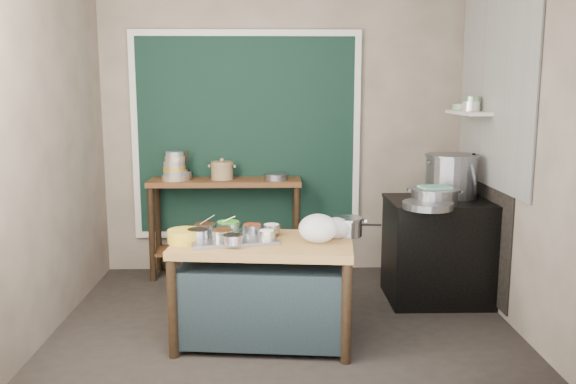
{
  "coord_description": "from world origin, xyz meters",
  "views": [
    {
      "loc": [
        -0.09,
        -4.49,
        1.82
      ],
      "look_at": [
        0.03,
        0.25,
        1.0
      ],
      "focal_mm": 38.0,
      "sensor_mm": 36.0,
      "label": 1
    }
  ],
  "objects_px": {
    "ceramic_crock": "(222,171)",
    "stock_pot": "(451,176)",
    "condiment_tray": "(233,239)",
    "steamer": "(434,196)",
    "yellow_basin": "(185,236)",
    "utensil_cup": "(186,175)",
    "prep_table": "(264,291)",
    "stove_block": "(441,252)",
    "back_counter": "(226,228)",
    "saucepan": "(346,226)"
  },
  "relations": [
    {
      "from": "prep_table",
      "to": "yellow_basin",
      "type": "height_order",
      "value": "yellow_basin"
    },
    {
      "from": "condiment_tray",
      "to": "ceramic_crock",
      "type": "relative_size",
      "value": 2.64
    },
    {
      "from": "back_counter",
      "to": "ceramic_crock",
      "type": "height_order",
      "value": "ceramic_crock"
    },
    {
      "from": "stove_block",
      "to": "condiment_tray",
      "type": "distance_m",
      "value": 1.95
    },
    {
      "from": "stove_block",
      "to": "steamer",
      "type": "distance_m",
      "value": 0.57
    },
    {
      "from": "prep_table",
      "to": "ceramic_crock",
      "type": "distance_m",
      "value": 1.77
    },
    {
      "from": "back_counter",
      "to": "condiment_tray",
      "type": "distance_m",
      "value": 1.6
    },
    {
      "from": "yellow_basin",
      "to": "steamer",
      "type": "height_order",
      "value": "steamer"
    },
    {
      "from": "yellow_basin",
      "to": "steamer",
      "type": "xyz_separation_m",
      "value": [
        1.93,
        0.7,
        0.15
      ]
    },
    {
      "from": "yellow_basin",
      "to": "utensil_cup",
      "type": "distance_m",
      "value": 1.65
    },
    {
      "from": "stove_block",
      "to": "stock_pot",
      "type": "distance_m",
      "value": 0.66
    },
    {
      "from": "condiment_tray",
      "to": "steamer",
      "type": "distance_m",
      "value": 1.74
    },
    {
      "from": "yellow_basin",
      "to": "stock_pot",
      "type": "height_order",
      "value": "stock_pot"
    },
    {
      "from": "steamer",
      "to": "saucepan",
      "type": "bearing_deg",
      "value": -146.12
    },
    {
      "from": "condiment_tray",
      "to": "saucepan",
      "type": "xyz_separation_m",
      "value": [
        0.82,
        0.12,
        0.05
      ]
    },
    {
      "from": "back_counter",
      "to": "utensil_cup",
      "type": "xyz_separation_m",
      "value": [
        -0.38,
        0.01,
        0.52
      ]
    },
    {
      "from": "back_counter",
      "to": "yellow_basin",
      "type": "xyz_separation_m",
      "value": [
        -0.16,
        -1.62,
        0.32
      ]
    },
    {
      "from": "stock_pot",
      "to": "ceramic_crock",
      "type": "bearing_deg",
      "value": 163.56
    },
    {
      "from": "back_counter",
      "to": "steamer",
      "type": "xyz_separation_m",
      "value": [
        1.78,
        -0.92,
        0.47
      ]
    },
    {
      "from": "yellow_basin",
      "to": "back_counter",
      "type": "bearing_deg",
      "value": 84.41
    },
    {
      "from": "utensil_cup",
      "to": "stock_pot",
      "type": "distance_m",
      "value": 2.46
    },
    {
      "from": "condiment_tray",
      "to": "yellow_basin",
      "type": "distance_m",
      "value": 0.34
    },
    {
      "from": "utensil_cup",
      "to": "stock_pot",
      "type": "bearing_deg",
      "value": -14.08
    },
    {
      "from": "saucepan",
      "to": "steamer",
      "type": "distance_m",
      "value": 0.95
    },
    {
      "from": "ceramic_crock",
      "to": "condiment_tray",
      "type": "bearing_deg",
      "value": -82.79
    },
    {
      "from": "prep_table",
      "to": "condiment_tray",
      "type": "bearing_deg",
      "value": -177.08
    },
    {
      "from": "condiment_tray",
      "to": "stock_pot",
      "type": "xyz_separation_m",
      "value": [
        1.83,
        0.98,
        0.3
      ]
    },
    {
      "from": "yellow_basin",
      "to": "condiment_tray",
      "type": "bearing_deg",
      "value": 8.08
    },
    {
      "from": "stock_pot",
      "to": "steamer",
      "type": "xyz_separation_m",
      "value": [
        -0.23,
        -0.33,
        -0.12
      ]
    },
    {
      "from": "saucepan",
      "to": "utensil_cup",
      "type": "height_order",
      "value": "utensil_cup"
    },
    {
      "from": "stock_pot",
      "to": "back_counter",
      "type": "bearing_deg",
      "value": 163.66
    },
    {
      "from": "condiment_tray",
      "to": "steamer",
      "type": "height_order",
      "value": "steamer"
    },
    {
      "from": "prep_table",
      "to": "stove_block",
      "type": "distance_m",
      "value": 1.73
    },
    {
      "from": "stove_block",
      "to": "steamer",
      "type": "height_order",
      "value": "steamer"
    },
    {
      "from": "stock_pot",
      "to": "steamer",
      "type": "height_order",
      "value": "stock_pot"
    },
    {
      "from": "back_counter",
      "to": "stock_pot",
      "type": "xyz_separation_m",
      "value": [
        2.01,
        -0.59,
        0.59
      ]
    },
    {
      "from": "ceramic_crock",
      "to": "stove_block",
      "type": "bearing_deg",
      "value": -21.05
    },
    {
      "from": "prep_table",
      "to": "saucepan",
      "type": "bearing_deg",
      "value": 18.47
    },
    {
      "from": "stove_block",
      "to": "utensil_cup",
      "type": "distance_m",
      "value": 2.46
    },
    {
      "from": "saucepan",
      "to": "stock_pot",
      "type": "relative_size",
      "value": 0.52
    },
    {
      "from": "condiment_tray",
      "to": "utensil_cup",
      "type": "bearing_deg",
      "value": 109.19
    },
    {
      "from": "prep_table",
      "to": "utensil_cup",
      "type": "distance_m",
      "value": 1.87
    },
    {
      "from": "back_counter",
      "to": "stock_pot",
      "type": "bearing_deg",
      "value": -16.34
    },
    {
      "from": "prep_table",
      "to": "saucepan",
      "type": "relative_size",
      "value": 5.03
    },
    {
      "from": "prep_table",
      "to": "back_counter",
      "type": "relative_size",
      "value": 0.86
    },
    {
      "from": "yellow_basin",
      "to": "prep_table",
      "type": "bearing_deg",
      "value": 3.75
    },
    {
      "from": "saucepan",
      "to": "utensil_cup",
      "type": "bearing_deg",
      "value": 137.2
    },
    {
      "from": "ceramic_crock",
      "to": "stock_pot",
      "type": "xyz_separation_m",
      "value": [
        2.03,
        -0.6,
        0.04
      ]
    },
    {
      "from": "condiment_tray",
      "to": "yellow_basin",
      "type": "bearing_deg",
      "value": -171.92
    },
    {
      "from": "back_counter",
      "to": "prep_table",
      "type": "bearing_deg",
      "value": -76.04
    }
  ]
}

